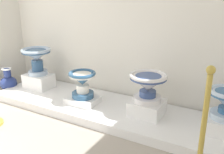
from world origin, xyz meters
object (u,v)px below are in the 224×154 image
object	(u,v)px
plinth_block_squat_floral	(39,81)
plinth_block_tall_cobalt	(223,125)
plinth_block_leftmost	(83,100)
antique_toilet_squat_floral	(36,56)
antique_toilet_leftmost	(82,81)
decorative_vase_spare	(8,82)
plinth_block_rightmost	(147,108)
antique_toilet_rightmost	(148,84)

from	to	relation	value
plinth_block_squat_floral	plinth_block_tall_cobalt	xyz separation A→B (m)	(2.51, -0.01, -0.02)
plinth_block_leftmost	plinth_block_tall_cobalt	bearing A→B (deg)	4.16
antique_toilet_squat_floral	antique_toilet_leftmost	distance (m)	0.90
plinth_block_squat_floral	antique_toilet_squat_floral	size ratio (longest dim) A/B	0.95
plinth_block_tall_cobalt	decorative_vase_spare	xyz separation A→B (m)	(-2.97, -0.15, -0.03)
antique_toilet_squat_floral	plinth_block_leftmost	xyz separation A→B (m)	(0.88, -0.13, -0.43)
plinth_block_leftmost	antique_toilet_leftmost	distance (m)	0.25
plinth_block_squat_floral	plinth_block_leftmost	xyz separation A→B (m)	(0.88, -0.13, -0.06)
plinth_block_rightmost	antique_toilet_leftmost	bearing A→B (deg)	-173.92
plinth_block_squat_floral	decorative_vase_spare	size ratio (longest dim) A/B	1.05
plinth_block_leftmost	decorative_vase_spare	distance (m)	1.34
plinth_block_squat_floral	plinth_block_leftmost	distance (m)	0.89
plinth_block_tall_cobalt	decorative_vase_spare	size ratio (longest dim) A/B	1.01
antique_toilet_squat_floral	antique_toilet_rightmost	distance (m)	1.70
plinth_block_leftmost	antique_toilet_leftmost	size ratio (longest dim) A/B	1.12
plinth_block_squat_floral	decorative_vase_spare	xyz separation A→B (m)	(-0.46, -0.16, -0.05)
antique_toilet_rightmost	plinth_block_tall_cobalt	size ratio (longest dim) A/B	1.12
plinth_block_tall_cobalt	plinth_block_squat_floral	bearing A→B (deg)	179.72
antique_toilet_leftmost	decorative_vase_spare	distance (m)	1.36
plinth_block_rightmost	antique_toilet_rightmost	size ratio (longest dim) A/B	0.87
antique_toilet_squat_floral	plinth_block_tall_cobalt	size ratio (longest dim) A/B	1.10
plinth_block_squat_floral	antique_toilet_leftmost	distance (m)	0.91
plinth_block_squat_floral	plinth_block_leftmost	world-z (taller)	plinth_block_squat_floral
antique_toilet_rightmost	decorative_vase_spare	world-z (taller)	antique_toilet_rightmost
antique_toilet_squat_floral	antique_toilet_rightmost	xyz separation A→B (m)	(1.70, -0.04, -0.09)
antique_toilet_leftmost	plinth_block_tall_cobalt	distance (m)	1.65
plinth_block_leftmost	plinth_block_squat_floral	bearing A→B (deg)	171.50
antique_toilet_leftmost	plinth_block_rightmost	distance (m)	0.85
plinth_block_squat_floral	antique_toilet_squat_floral	distance (m)	0.36
decorative_vase_spare	plinth_block_tall_cobalt	bearing A→B (deg)	2.91
antique_toilet_squat_floral	plinth_block_rightmost	world-z (taller)	antique_toilet_squat_floral
antique_toilet_leftmost	plinth_block_tall_cobalt	world-z (taller)	antique_toilet_leftmost
plinth_block_leftmost	antique_toilet_leftmost	xyz separation A→B (m)	(0.00, 0.00, 0.25)
plinth_block_leftmost	antique_toilet_rightmost	size ratio (longest dim) A/B	0.90
decorative_vase_spare	plinth_block_squat_floral	bearing A→B (deg)	19.53
antique_toilet_squat_floral	plinth_block_rightmost	xyz separation A→B (m)	(1.70, -0.04, -0.38)
antique_toilet_rightmost	plinth_block_tall_cobalt	distance (m)	0.86
plinth_block_squat_floral	antique_toilet_rightmost	distance (m)	1.72
plinth_block_leftmost	plinth_block_rightmost	bearing A→B (deg)	6.08
antique_toilet_leftmost	plinth_block_rightmost	world-z (taller)	antique_toilet_leftmost
plinth_block_rightmost	plinth_block_leftmost	bearing A→B (deg)	-173.92
plinth_block_squat_floral	decorative_vase_spare	distance (m)	0.49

